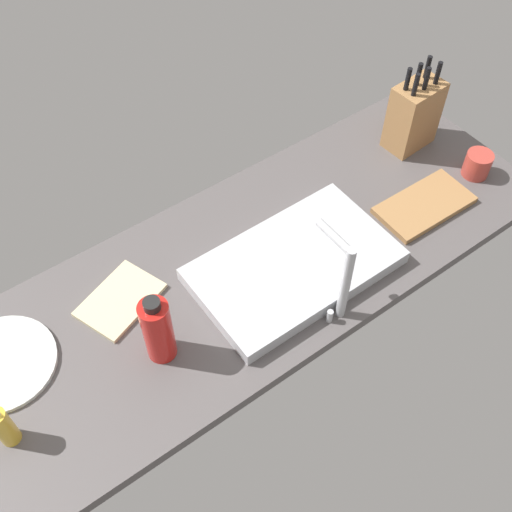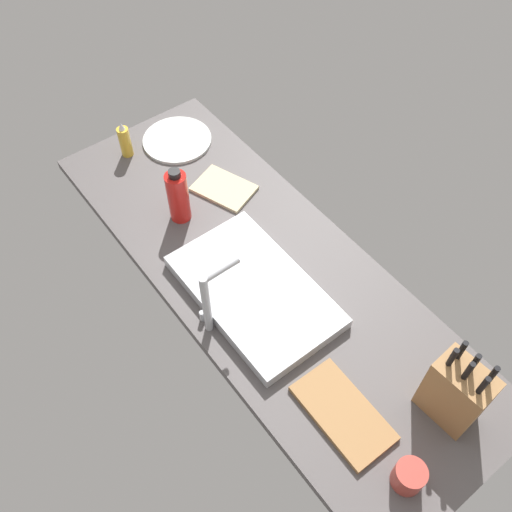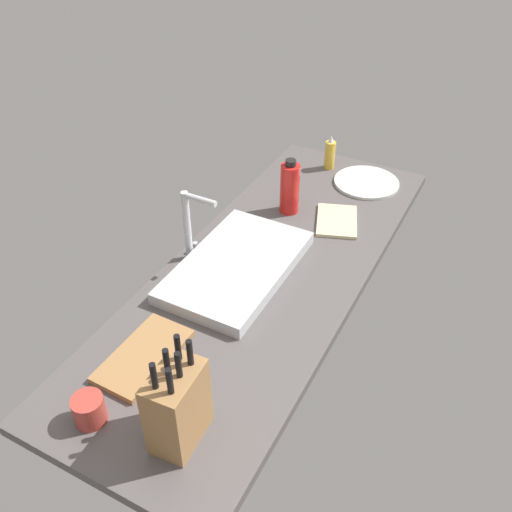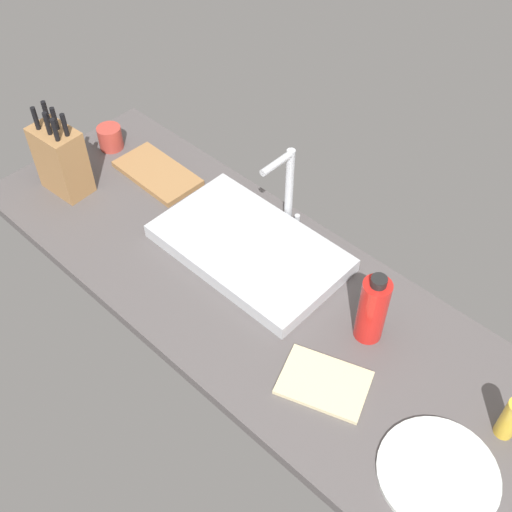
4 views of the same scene
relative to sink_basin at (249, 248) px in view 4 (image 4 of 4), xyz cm
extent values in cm
cube|color=#514C4C|center=(6.18, -8.09, -3.84)|extent=(168.61, 60.81, 3.50)
cube|color=#B7BABF|center=(0.00, 0.00, 0.00)|extent=(52.33, 31.33, 4.17)
cylinder|color=#B7BABF|center=(-1.03, 17.32, 10.65)|extent=(2.40, 2.40, 25.48)
cylinder|color=#B7BABF|center=(-1.03, 11.71, 22.39)|extent=(2.00, 11.21, 2.00)
cylinder|color=#B7BABF|center=(2.47, 17.32, -0.09)|extent=(1.60, 1.60, 4.00)
cube|color=#9E7042|center=(-59.40, -18.35, 8.60)|extent=(15.31, 10.41, 21.37)
cylinder|color=black|center=(-63.19, -20.48, 22.80)|extent=(1.49, 1.49, 7.04)
cylinder|color=black|center=(-63.58, -16.82, 22.80)|extent=(1.49, 1.49, 7.04)
cylinder|color=black|center=(-58.73, -19.62, 22.80)|extent=(1.49, 1.49, 7.04)
cylinder|color=black|center=(-59.17, -16.92, 22.80)|extent=(1.49, 1.49, 7.04)
cylinder|color=black|center=(-54.71, -19.83, 22.80)|extent=(1.49, 1.49, 7.04)
cylinder|color=black|center=(-54.66, -16.70, 22.80)|extent=(1.49, 1.49, 7.04)
cube|color=#9E7042|center=(-43.98, 4.16, -1.19)|extent=(28.10, 15.21, 1.80)
cylinder|color=gold|center=(78.04, -0.44, 3.82)|extent=(4.31, 4.31, 11.81)
cylinder|color=red|center=(40.33, 0.42, 7.41)|extent=(7.07, 7.07, 19.00)
cylinder|color=black|center=(40.33, 0.42, 18.01)|extent=(3.89, 3.89, 2.20)
cylinder|color=silver|center=(72.83, -18.78, -1.49)|extent=(25.92, 25.92, 1.20)
cube|color=beige|center=(41.58, -18.26, -1.49)|extent=(23.98, 20.35, 1.20)
cylinder|color=#B23D33|center=(-65.93, 3.34, 1.73)|extent=(7.83, 7.83, 7.62)
camera|label=1|loc=(65.91, 73.55, 130.23)|focal=43.92mm
camera|label=2|loc=(-73.66, 55.72, 141.51)|focal=39.22mm
camera|label=3|loc=(-120.33, -70.58, 112.61)|focal=39.14mm
camera|label=4|loc=(82.67, -85.06, 126.78)|focal=44.06mm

